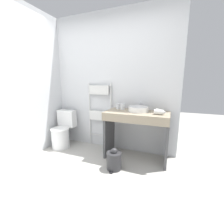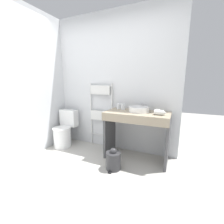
{
  "view_description": "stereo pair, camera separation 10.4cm",
  "coord_description": "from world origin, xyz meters",
  "px_view_note": "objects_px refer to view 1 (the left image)",
  "views": [
    {
      "loc": [
        1.12,
        -1.13,
        1.33
      ],
      "look_at": [
        0.24,
        1.09,
        0.84
      ],
      "focal_mm": 24.0,
      "sensor_mm": 36.0,
      "label": 1
    },
    {
      "loc": [
        1.21,
        -1.09,
        1.33
      ],
      "look_at": [
        0.24,
        1.09,
        0.84
      ],
      "focal_mm": 24.0,
      "sensor_mm": 36.0,
      "label": 2
    }
  ],
  "objects_px": {
    "cup_near_wall": "(118,106)",
    "trash_bin": "(114,160)",
    "cup_near_edge": "(123,107)",
    "sink_basin": "(138,109)",
    "towel_radiator": "(99,107)",
    "toilet": "(63,132)",
    "hair_dryer": "(159,112)"
  },
  "relations": [
    {
      "from": "toilet",
      "to": "hair_dryer",
      "type": "height_order",
      "value": "hair_dryer"
    },
    {
      "from": "trash_bin",
      "to": "sink_basin",
      "type": "bearing_deg",
      "value": 63.41
    },
    {
      "from": "cup_near_wall",
      "to": "trash_bin",
      "type": "distance_m",
      "value": 0.97
    },
    {
      "from": "sink_basin",
      "to": "cup_near_wall",
      "type": "relative_size",
      "value": 3.45
    },
    {
      "from": "toilet",
      "to": "hair_dryer",
      "type": "distance_m",
      "value": 1.96
    },
    {
      "from": "cup_near_wall",
      "to": "hair_dryer",
      "type": "distance_m",
      "value": 0.79
    },
    {
      "from": "cup_near_wall",
      "to": "hair_dryer",
      "type": "xyz_separation_m",
      "value": [
        0.75,
        -0.22,
        -0.01
      ]
    },
    {
      "from": "cup_near_edge",
      "to": "toilet",
      "type": "bearing_deg",
      "value": -171.51
    },
    {
      "from": "towel_radiator",
      "to": "cup_near_edge",
      "type": "bearing_deg",
      "value": -10.84
    },
    {
      "from": "toilet",
      "to": "sink_basin",
      "type": "bearing_deg",
      "value": 3.78
    },
    {
      "from": "towel_radiator",
      "to": "hair_dryer",
      "type": "xyz_separation_m",
      "value": [
        1.16,
        -0.28,
        0.04
      ]
    },
    {
      "from": "towel_radiator",
      "to": "cup_near_wall",
      "type": "xyz_separation_m",
      "value": [
        0.41,
        -0.06,
        0.04
      ]
    },
    {
      "from": "towel_radiator",
      "to": "trash_bin",
      "type": "height_order",
      "value": "towel_radiator"
    },
    {
      "from": "toilet",
      "to": "trash_bin",
      "type": "bearing_deg",
      "value": -17.01
    },
    {
      "from": "trash_bin",
      "to": "towel_radiator",
      "type": "bearing_deg",
      "value": 130.16
    },
    {
      "from": "cup_near_edge",
      "to": "sink_basin",
      "type": "bearing_deg",
      "value": -15.02
    },
    {
      "from": "hair_dryer",
      "to": "trash_bin",
      "type": "relative_size",
      "value": 0.53
    },
    {
      "from": "cup_near_wall",
      "to": "cup_near_edge",
      "type": "relative_size",
      "value": 0.96
    },
    {
      "from": "towel_radiator",
      "to": "sink_basin",
      "type": "xyz_separation_m",
      "value": [
        0.82,
        -0.18,
        0.04
      ]
    },
    {
      "from": "sink_basin",
      "to": "hair_dryer",
      "type": "relative_size",
      "value": 1.85
    },
    {
      "from": "towel_radiator",
      "to": "hair_dryer",
      "type": "bearing_deg",
      "value": -13.63
    },
    {
      "from": "toilet",
      "to": "sink_basin",
      "type": "relative_size",
      "value": 2.23
    },
    {
      "from": "hair_dryer",
      "to": "trash_bin",
      "type": "bearing_deg",
      "value": -146.38
    },
    {
      "from": "toilet",
      "to": "cup_near_wall",
      "type": "distance_m",
      "value": 1.28
    },
    {
      "from": "towel_radiator",
      "to": "sink_basin",
      "type": "height_order",
      "value": "towel_radiator"
    },
    {
      "from": "toilet",
      "to": "trash_bin",
      "type": "relative_size",
      "value": 2.18
    },
    {
      "from": "towel_radiator",
      "to": "trash_bin",
      "type": "distance_m",
      "value": 1.12
    },
    {
      "from": "toilet",
      "to": "cup_near_wall",
      "type": "xyz_separation_m",
      "value": [
        1.13,
        0.22,
        0.57
      ]
    },
    {
      "from": "cup_near_wall",
      "to": "trash_bin",
      "type": "xyz_separation_m",
      "value": [
        0.16,
        -0.62,
        -0.73
      ]
    },
    {
      "from": "sink_basin",
      "to": "trash_bin",
      "type": "bearing_deg",
      "value": -116.59
    },
    {
      "from": "cup_near_edge",
      "to": "trash_bin",
      "type": "bearing_deg",
      "value": -84.29
    },
    {
      "from": "towel_radiator",
      "to": "cup_near_edge",
      "type": "xyz_separation_m",
      "value": [
        0.51,
        -0.1,
        0.05
      ]
    }
  ]
}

